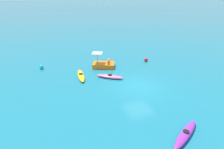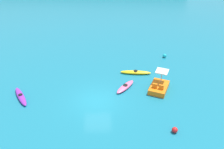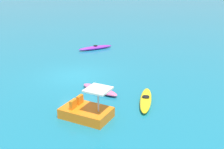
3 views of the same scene
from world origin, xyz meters
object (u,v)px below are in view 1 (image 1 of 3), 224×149
at_px(kayak_purple, 186,134).
at_px(buoy_red, 146,60).
at_px(kayak_pink, 110,77).
at_px(buoy_cyan, 41,67).
at_px(kayak_yellow, 81,76).
at_px(pedal_boat_orange, 104,64).

height_order(kayak_purple, buoy_red, buoy_red).
bearing_deg(buoy_red, kayak_pink, 117.06).
xyz_separation_m(kayak_pink, kayak_purple, (-9.44, -1.05, -0.00)).
relative_size(kayak_pink, buoy_red, 5.59).
relative_size(kayak_pink, buoy_cyan, 5.59).
bearing_deg(buoy_cyan, kayak_pink, -130.32).
distance_m(kayak_pink, kayak_purple, 9.50).
height_order(kayak_pink, buoy_red, buoy_red).
bearing_deg(kayak_yellow, buoy_cyan, 42.34).
height_order(kayak_pink, pedal_boat_orange, pedal_boat_orange).
bearing_deg(buoy_cyan, kayak_yellow, -137.66).
xyz_separation_m(kayak_yellow, buoy_red, (1.73, -8.60, 0.06)).
relative_size(kayak_purple, buoy_cyan, 6.85).
bearing_deg(kayak_pink, pedal_boat_orange, -7.85).
relative_size(kayak_yellow, kayak_pink, 1.30).
xyz_separation_m(kayak_pink, pedal_boat_orange, (3.10, -0.43, 0.17)).
distance_m(kayak_pink, pedal_boat_orange, 3.14).
bearing_deg(buoy_red, kayak_purple, 158.43).
xyz_separation_m(kayak_yellow, pedal_boat_orange, (1.77, -3.04, 0.17)).
bearing_deg(buoy_red, kayak_yellow, 101.36).
xyz_separation_m(kayak_yellow, kayak_purple, (-10.77, -3.66, -0.00)).
bearing_deg(pedal_boat_orange, kayak_purple, -177.18).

